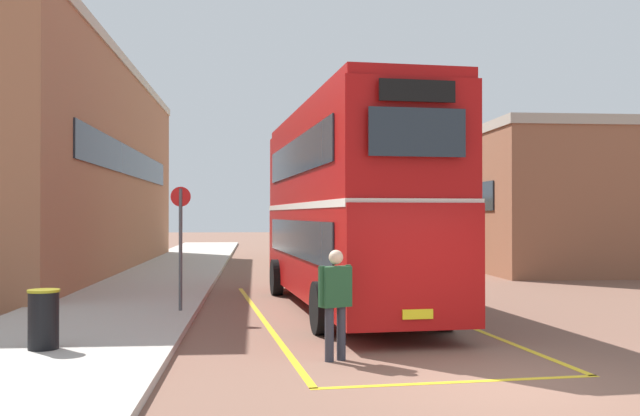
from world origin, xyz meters
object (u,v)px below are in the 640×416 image
Objects in this scene: bus_stop_sign at (181,236)px; single_deck_bus at (390,227)px; pedestrian_boarding at (335,296)px; double_decker_bus at (345,204)px; litter_bin at (44,319)px.

single_deck_bus is at bearing 66.12° from bus_stop_sign.
bus_stop_sign reaches higher than pedestrian_boarding.
litter_bin is (-5.44, -5.23, -1.90)m from double_decker_bus.
single_deck_bus is 20.27m from bus_stop_sign.
double_decker_bus is 7.78m from litter_bin.
double_decker_bus is 6.39× the size of pedestrian_boarding.
double_decker_bus is 11.68× the size of litter_bin.
litter_bin is at bearing -110.83° from bus_stop_sign.
pedestrian_boarding reaches higher than litter_bin.
bus_stop_sign is (1.67, 4.39, 1.17)m from litter_bin.
double_decker_bus is 18.27m from single_deck_bus.
double_decker_bus is 3.93m from bus_stop_sign.
litter_bin is 4.84m from bus_stop_sign.
pedestrian_boarding is at bearing -7.90° from litter_bin.
bus_stop_sign is at bearing 119.78° from pedestrian_boarding.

